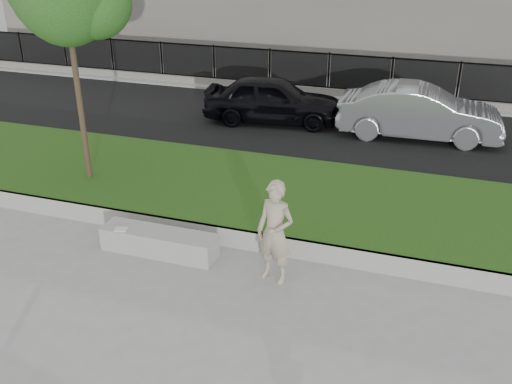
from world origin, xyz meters
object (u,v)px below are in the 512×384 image
(car_silver, at_px, (419,112))
(stone_bench, at_px, (159,242))
(book, at_px, (121,229))
(man, at_px, (275,232))
(car_dark, at_px, (273,99))

(car_silver, bearing_deg, stone_bench, 150.37)
(book, bearing_deg, man, -13.84)
(stone_bench, distance_m, car_silver, 9.17)
(man, relative_size, car_silver, 0.41)
(stone_bench, relative_size, book, 9.50)
(stone_bench, height_order, book, book)
(book, distance_m, car_silver, 9.64)
(car_dark, bearing_deg, book, 169.37)
(stone_bench, xyz_separation_m, man, (2.34, -0.15, 0.71))
(car_dark, height_order, car_silver, car_silver)
(car_silver, bearing_deg, book, 147.13)
(stone_bench, distance_m, car_dark, 8.21)
(man, height_order, car_silver, man)
(car_dark, bearing_deg, stone_bench, 174.19)
(stone_bench, relative_size, car_silver, 0.49)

